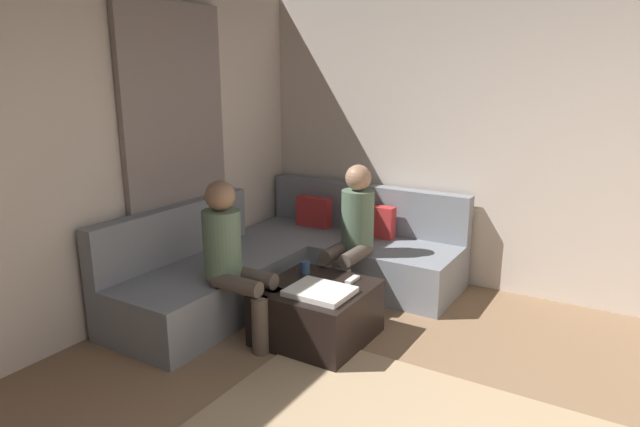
% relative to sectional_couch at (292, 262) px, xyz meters
% --- Properties ---
extents(wall_back, '(6.00, 0.12, 2.70)m').
position_rel_sectional_couch_xyz_m(wall_back, '(2.08, 1.06, 1.07)').
color(wall_back, beige).
rests_on(wall_back, ground_plane).
extents(wall_left, '(0.12, 6.00, 2.70)m').
position_rel_sectional_couch_xyz_m(wall_left, '(-0.86, -1.88, 1.07)').
color(wall_left, beige).
rests_on(wall_left, ground_plane).
extents(curtain_panel, '(0.06, 1.10, 2.50)m').
position_rel_sectional_couch_xyz_m(curtain_panel, '(-0.76, -0.58, 0.97)').
color(curtain_panel, gray).
rests_on(curtain_panel, ground_plane).
extents(sectional_couch, '(2.10, 2.55, 0.87)m').
position_rel_sectional_couch_xyz_m(sectional_couch, '(0.00, 0.00, 0.00)').
color(sectional_couch, gray).
rests_on(sectional_couch, ground_plane).
extents(ottoman, '(0.76, 0.76, 0.42)m').
position_rel_sectional_couch_xyz_m(ottoman, '(0.67, -0.66, -0.07)').
color(ottoman, black).
rests_on(ottoman, ground_plane).
extents(folded_blanket, '(0.44, 0.36, 0.04)m').
position_rel_sectional_couch_xyz_m(folded_blanket, '(0.77, -0.78, 0.16)').
color(folded_blanket, white).
rests_on(folded_blanket, ottoman).
extents(coffee_mug, '(0.08, 0.08, 0.10)m').
position_rel_sectional_couch_xyz_m(coffee_mug, '(0.45, -0.48, 0.19)').
color(coffee_mug, '#334C72').
rests_on(coffee_mug, ottoman).
extents(game_remote, '(0.05, 0.15, 0.02)m').
position_rel_sectional_couch_xyz_m(game_remote, '(0.85, -0.44, 0.15)').
color(game_remote, white).
rests_on(game_remote, ottoman).
extents(person_on_couch_back, '(0.30, 0.60, 1.20)m').
position_rel_sectional_couch_xyz_m(person_on_couch_back, '(0.58, 0.06, 0.38)').
color(person_on_couch_back, brown).
rests_on(person_on_couch_back, ground_plane).
extents(person_on_couch_side, '(0.60, 0.30, 1.20)m').
position_rel_sectional_couch_xyz_m(person_on_couch_side, '(0.15, -0.97, 0.38)').
color(person_on_couch_side, brown).
rests_on(person_on_couch_side, ground_plane).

